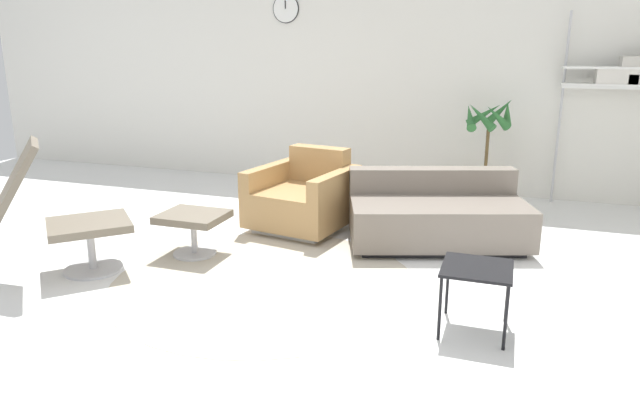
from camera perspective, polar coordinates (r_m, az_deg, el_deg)
ground_plane at (r=4.22m, az=-2.36°, el=-8.48°), size 12.00×12.00×0.00m
wall_back at (r=7.01m, az=7.45°, el=12.59°), size 12.00×0.09×2.80m
round_rug at (r=4.31m, az=-5.57°, el=-8.02°), size 2.26×2.26×0.01m
lounge_chair at (r=4.63m, az=-26.67°, el=0.35°), size 1.10×1.11×1.13m
ottoman at (r=4.84m, az=-12.57°, el=-2.26°), size 0.52×0.45×0.36m
armchair_red at (r=5.45m, az=-1.61°, el=0.05°), size 0.98×1.01×0.74m
couch_low at (r=5.13m, az=11.57°, el=-1.64°), size 1.70×1.29×0.62m
side_table at (r=3.56m, az=15.41°, el=-7.13°), size 0.41×0.41×0.42m
potted_plant at (r=6.44m, az=16.35°, el=4.78°), size 0.56×0.55×1.19m
shelf_unit at (r=6.70m, az=28.99°, el=10.59°), size 1.32×0.28×2.06m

